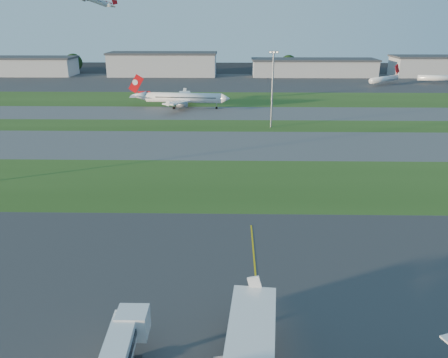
{
  "coord_description": "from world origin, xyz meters",
  "views": [
    {
      "loc": [
        1.4,
        -42.34,
        35.69
      ],
      "look_at": [
        -0.1,
        35.75,
        7.0
      ],
      "focal_mm": 35.0,
      "sensor_mm": 36.0,
      "label": 1
    }
  ],
  "objects_px": {
    "mini_jet_far": "(441,78)",
    "mini_jet_near": "(384,79)",
    "airliner_taxiing": "(183,98)",
    "light_mast_centre": "(273,84)"
  },
  "relations": [
    {
      "from": "mini_jet_far",
      "to": "light_mast_centre",
      "type": "relative_size",
      "value": 1.11
    },
    {
      "from": "mini_jet_near",
      "to": "airliner_taxiing",
      "type": "bearing_deg",
      "value": 173.38
    },
    {
      "from": "airliner_taxiing",
      "to": "light_mast_centre",
      "type": "distance_m",
      "value": 49.54
    },
    {
      "from": "mini_jet_far",
      "to": "mini_jet_near",
      "type": "bearing_deg",
      "value": -165.71
    },
    {
      "from": "airliner_taxiing",
      "to": "mini_jet_far",
      "type": "height_order",
      "value": "airliner_taxiing"
    },
    {
      "from": "airliner_taxiing",
      "to": "mini_jet_far",
      "type": "xyz_separation_m",
      "value": [
        143.34,
        78.44,
        -1.1
      ]
    },
    {
      "from": "mini_jet_near",
      "to": "mini_jet_far",
      "type": "bearing_deg",
      "value": -31.61
    },
    {
      "from": "airliner_taxiing",
      "to": "mini_jet_far",
      "type": "relative_size",
      "value": 1.4
    },
    {
      "from": "mini_jet_far",
      "to": "light_mast_centre",
      "type": "xyz_separation_m",
      "value": [
        -108.81,
        -112.41,
        11.53
      ]
    },
    {
      "from": "airliner_taxiing",
      "to": "light_mast_centre",
      "type": "relative_size",
      "value": 1.55
    }
  ]
}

